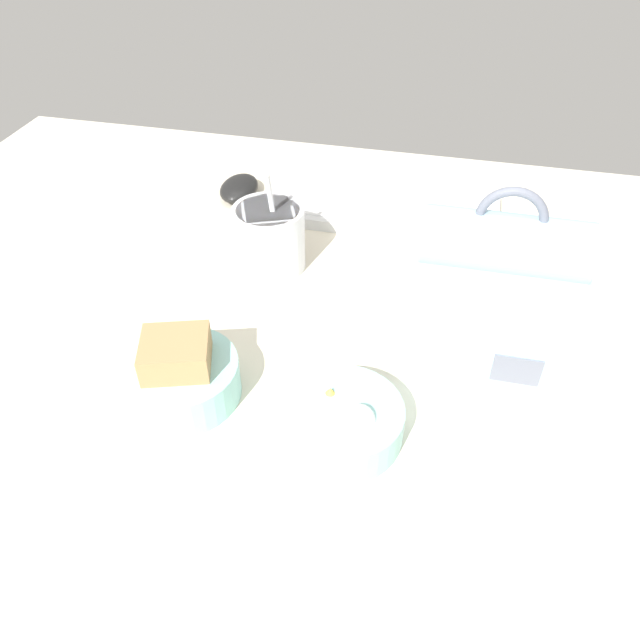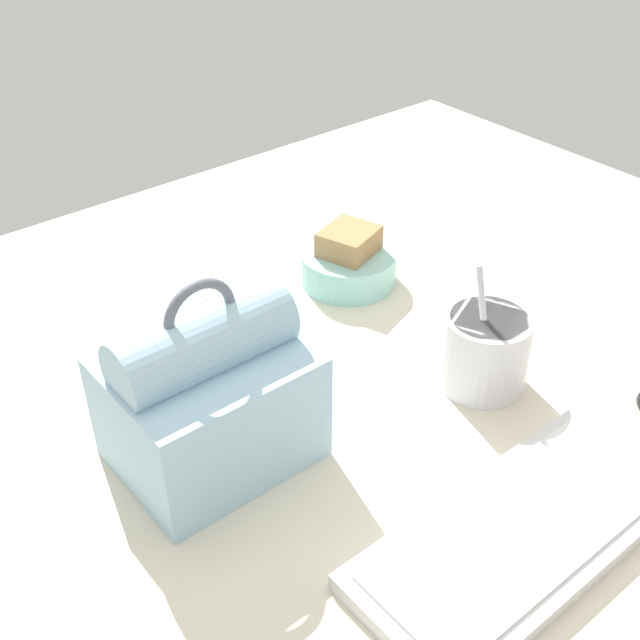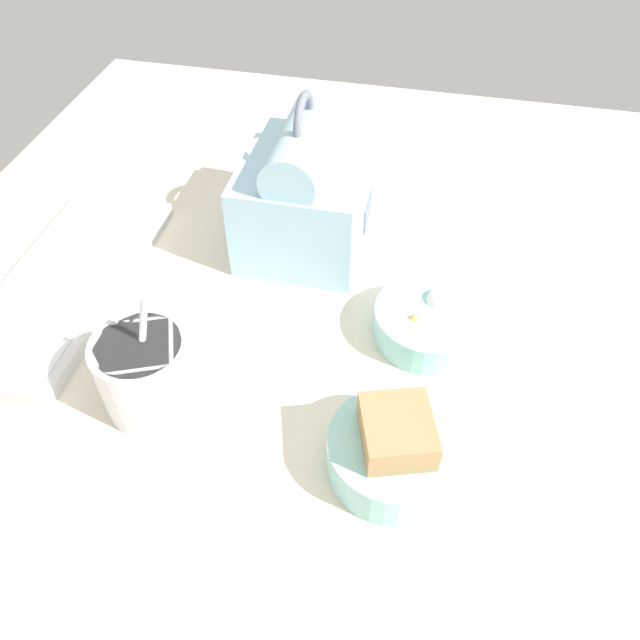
% 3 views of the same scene
% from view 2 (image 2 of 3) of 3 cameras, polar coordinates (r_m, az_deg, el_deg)
% --- Properties ---
extents(desk_surface, '(1.40, 1.10, 0.02)m').
position_cam_2_polar(desk_surface, '(0.99, 2.39, -2.50)').
color(desk_surface, beige).
rests_on(desk_surface, ground).
extents(keyboard, '(0.35, 0.15, 0.02)m').
position_cam_2_polar(keyboard, '(0.79, 14.42, -14.28)').
color(keyboard, silver).
rests_on(keyboard, desk_surface).
extents(lunch_bag, '(0.19, 0.16, 0.21)m').
position_cam_2_polar(lunch_bag, '(0.80, -7.93, -5.34)').
color(lunch_bag, '#9EC6DB').
rests_on(lunch_bag, desk_surface).
extents(soup_cup, '(0.10, 0.10, 0.15)m').
position_cam_2_polar(soup_cup, '(0.92, 11.65, -2.05)').
color(soup_cup, silver).
rests_on(soup_cup, desk_surface).
extents(bento_bowl_sandwich, '(0.13, 0.13, 0.08)m').
position_cam_2_polar(bento_bowl_sandwich, '(1.10, 2.04, 4.12)').
color(bento_bowl_sandwich, '#93D1CC').
rests_on(bento_bowl_sandwich, desk_surface).
extents(bento_bowl_snacks, '(0.13, 0.13, 0.06)m').
position_cam_2_polar(bento_bowl_snacks, '(1.02, -6.47, 0.66)').
color(bento_bowl_snacks, '#93D1CC').
rests_on(bento_bowl_snacks, desk_surface).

